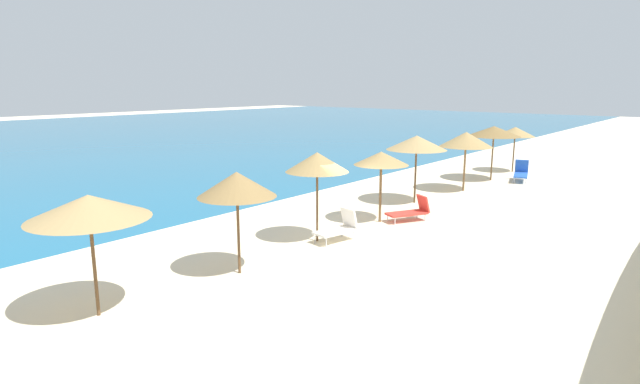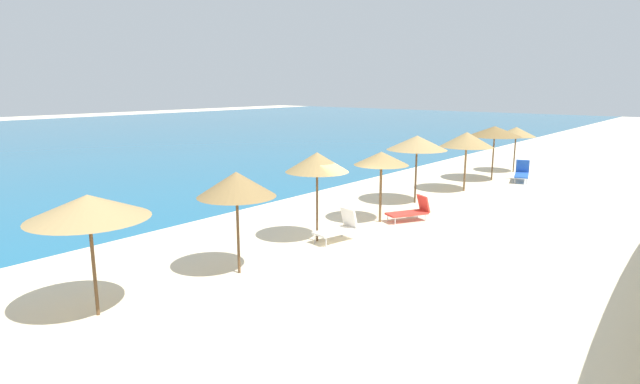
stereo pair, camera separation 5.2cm
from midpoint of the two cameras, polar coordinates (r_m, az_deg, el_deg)
The scene contains 12 objects.
ground_plane at distance 16.31m, azimuth 5.27°, elevation -5.54°, with size 160.00×160.00×0.00m, color beige.
beach_umbrella_2 at distance 11.57m, azimuth -24.18°, elevation -1.52°, with size 2.48×2.48×2.64m.
beach_umbrella_3 at distance 13.20m, azimuth -9.14°, elevation 0.84°, with size 2.02×2.02×2.69m.
beach_umbrella_4 at distance 15.80m, azimuth -0.23°, elevation 3.32°, with size 1.97×1.97×2.82m.
beach_umbrella_5 at distance 18.26m, azimuth 6.90°, elevation 3.69°, with size 1.94×1.94×2.55m.
beach_umbrella_6 at distance 21.52m, azimuth 10.77°, elevation 5.37°, with size 2.48×2.48×2.82m.
beach_umbrella_7 at distance 24.56m, azimuth 16.00°, elevation 5.61°, with size 2.41×2.41×2.74m.
beach_umbrella_8 at distance 27.80m, azimuth 18.85°, elevation 6.37°, with size 2.68×2.68×2.80m.
beach_umbrella_9 at distance 30.99m, azimuth 20.96°, elevation 6.24°, with size 2.14×2.14×2.54m.
lounge_chair_0 at distance 16.27m, azimuth 2.19°, elevation -3.94°, with size 1.49×0.90×1.01m.
lounge_chair_2 at distance 28.32m, azimuth 21.51°, elevation 1.99°, with size 1.80×1.10×1.05m.
lounge_chair_3 at distance 18.91m, azimuth 10.13°, elevation -2.08°, with size 1.66×1.27×0.91m.
Camera 2 is at (-12.91, -8.71, 4.83)m, focal length 28.88 mm.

